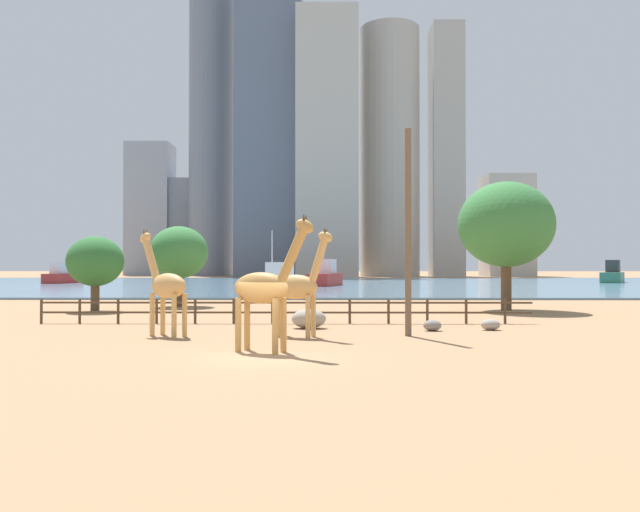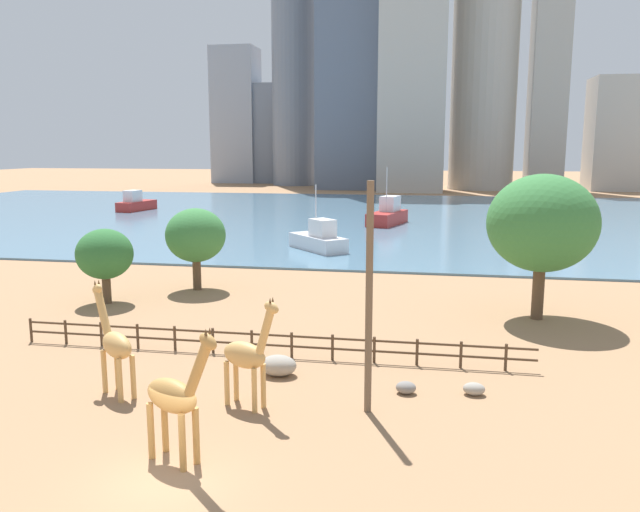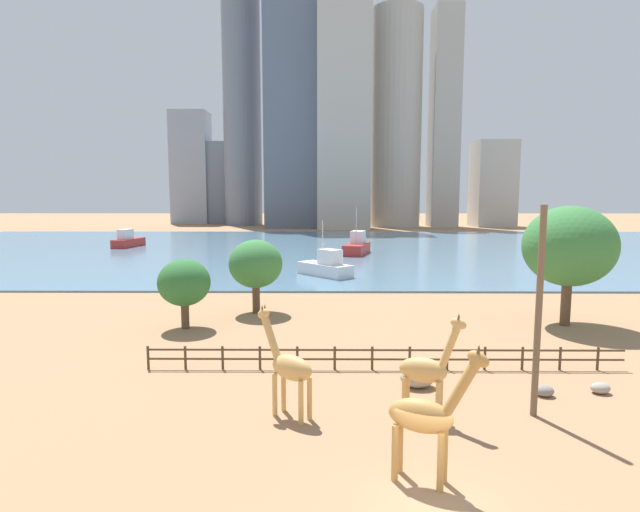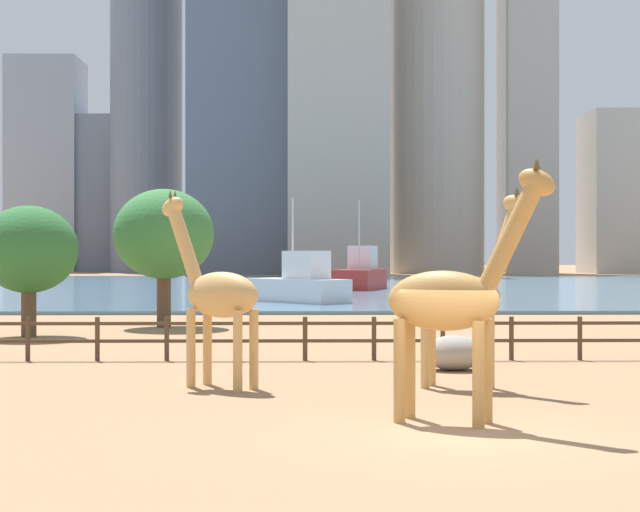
# 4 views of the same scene
# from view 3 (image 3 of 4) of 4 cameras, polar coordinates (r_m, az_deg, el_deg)

# --- Properties ---
(ground_plane) EXTENTS (400.00, 400.00, 0.00)m
(ground_plane) POSITION_cam_3_polar(r_m,az_deg,el_deg) (94.97, 2.46, 1.04)
(ground_plane) COLOR #9E7551
(harbor_water) EXTENTS (180.00, 86.00, 0.20)m
(harbor_water) POSITION_cam_3_polar(r_m,az_deg,el_deg) (91.98, 2.53, 0.91)
(harbor_water) COLOR slate
(harbor_water) RESTS_ON ground
(giraffe_tall) EXTENTS (2.79, 1.59, 4.70)m
(giraffe_tall) POSITION_cam_3_polar(r_m,az_deg,el_deg) (21.96, 12.08, -12.62)
(giraffe_tall) COLOR tan
(giraffe_tall) RESTS_ON ground
(giraffe_companion) EXTENTS (3.19, 1.89, 4.88)m
(giraffe_companion) POSITION_cam_3_polar(r_m,az_deg,el_deg) (17.42, 12.03, -17.48)
(giraffe_companion) COLOR #C18C47
(giraffe_companion) RESTS_ON ground
(giraffe_young) EXTENTS (2.79, 2.27, 4.74)m
(giraffe_young) POSITION_cam_3_polar(r_m,az_deg,el_deg) (21.82, -3.60, -12.50)
(giraffe_young) COLOR tan
(giraffe_young) RESTS_ON ground
(utility_pole) EXTENTS (0.28, 0.28, 9.10)m
(utility_pole) POSITION_cam_3_polar(r_m,az_deg,el_deg) (23.15, 23.70, -5.94)
(utility_pole) COLOR brown
(utility_pole) RESTS_ON ground
(boulder_near_fence) EXTENTS (1.69, 1.27, 0.95)m
(boulder_near_fence) POSITION_cam_3_polar(r_m,az_deg,el_deg) (25.97, 11.05, -13.50)
(boulder_near_fence) COLOR gray
(boulder_near_fence) RESTS_ON ground
(boulder_by_pole) EXTENTS (0.92, 0.70, 0.53)m
(boulder_by_pole) POSITION_cam_3_polar(r_m,az_deg,el_deg) (28.28, 29.38, -13.01)
(boulder_by_pole) COLOR gray
(boulder_by_pole) RESTS_ON ground
(boulder_small) EXTENTS (0.86, 0.70, 0.53)m
(boulder_small) POSITION_cam_3_polar(r_m,az_deg,el_deg) (26.74, 24.29, -13.86)
(boulder_small) COLOR gray
(boulder_small) RESTS_ON ground
(enclosure_fence) EXTENTS (26.12, 0.14, 1.30)m
(enclosure_fence) POSITION_cam_3_polar(r_m,az_deg,el_deg) (27.99, 6.79, -11.30)
(enclosure_fence) COLOR #4C3826
(enclosure_fence) RESTS_ON ground
(tree_left_large) EXTENTS (6.49, 6.49, 8.80)m
(tree_left_large) POSITION_cam_3_polar(r_m,az_deg,el_deg) (40.44, 26.59, 0.98)
(tree_left_large) COLOR brown
(tree_left_large) RESTS_ON ground
(tree_center_broad) EXTENTS (4.35, 4.35, 6.00)m
(tree_center_broad) POSITION_cam_3_polar(r_m,az_deg,el_deg) (40.70, -7.36, -0.93)
(tree_center_broad) COLOR brown
(tree_center_broad) RESTS_ON ground
(tree_right_tall) EXTENTS (3.73, 3.73, 5.03)m
(tree_right_tall) POSITION_cam_3_polar(r_m,az_deg,el_deg) (36.92, -15.27, -2.99)
(tree_right_tall) COLOR brown
(tree_right_tall) RESTS_ON ground
(boat_ferry) EXTENTS (3.85, 7.95, 3.35)m
(boat_ferry) POSITION_cam_3_polar(r_m,az_deg,el_deg) (99.54, -21.10, 1.63)
(boat_ferry) COLOR #B22D28
(boat_ferry) RESTS_ON harbor_water
(boat_sailboat) EXTENTS (5.18, 8.96, 7.61)m
(boat_sailboat) POSITION_cam_3_polar(r_m,az_deg,el_deg) (81.60, 4.24, 1.13)
(boat_sailboat) COLOR #B22D28
(boat_sailboat) RESTS_ON harbor_water
(boat_tug) EXTENTS (6.81, 8.87, 3.72)m
(boat_tug) POSITION_cam_3_polar(r_m,az_deg,el_deg) (110.55, 29.01, 1.76)
(boat_tug) COLOR #337259
(boat_tug) RESTS_ON harbor_water
(boat_barge) EXTENTS (6.79, 7.13, 6.52)m
(boat_barge) POSITION_cam_3_polar(r_m,az_deg,el_deg) (58.64, 0.66, -1.23)
(boat_barge) COLOR silver
(boat_barge) RESTS_ON harbor_water
(skyline_tower_needle) EXTENTS (17.09, 15.79, 88.99)m
(skyline_tower_needle) POSITION_cam_3_polar(r_m,az_deg,el_deg) (162.51, -3.08, 19.18)
(skyline_tower_needle) COLOR slate
(skyline_tower_needle) RESTS_ON ground
(skyline_block_central) EXTENTS (16.00, 16.00, 67.11)m
(skyline_block_central) POSITION_cam_3_polar(r_m,az_deg,el_deg) (165.10, 8.67, 15.06)
(skyline_block_central) COLOR #ADA89E
(skyline_block_central) RESTS_ON ground
(skyline_tower_glass) EXTENTS (11.70, 13.03, 28.87)m
(skyline_tower_glass) POSITION_cam_3_polar(r_m,az_deg,el_deg) (186.58, -11.48, 8.13)
(skyline_tower_glass) COLOR slate
(skyline_tower_glass) RESTS_ON ground
(skyline_block_left) EXTENTS (12.38, 12.39, 27.23)m
(skyline_block_left) POSITION_cam_3_polar(r_m,az_deg,el_deg) (171.96, 19.15, 7.76)
(skyline_block_left) COLOR #B7B2A8
(skyline_block_left) RESTS_ON ground
(skyline_block_right) EXTENTS (8.23, 10.16, 67.14)m
(skyline_block_right) POSITION_cam_3_polar(r_m,az_deg,el_deg) (166.36, 14.03, 14.88)
(skyline_block_right) COLOR #ADA89E
(skyline_block_right) RESTS_ON ground
(skyline_tower_short) EXTENTS (12.92, 11.18, 39.55)m
(skyline_tower_short) POSITION_cam_3_polar(r_m,az_deg,el_deg) (187.20, -14.49, 9.69)
(skyline_tower_short) COLOR #939EAD
(skyline_tower_short) RESTS_ON ground
(skyline_block_wide) EXTENTS (12.63, 12.63, 95.67)m
(skyline_block_wide) POSITION_cam_3_polar(r_m,az_deg,el_deg) (177.60, -8.95, 19.14)
(skyline_block_wide) COLOR slate
(skyline_block_wide) RESTS_ON ground
(skyline_tower_far) EXTENTS (15.29, 14.32, 66.75)m
(skyline_tower_far) POSITION_cam_3_polar(r_m,az_deg,el_deg) (152.20, 2.70, 15.78)
(skyline_tower_far) COLOR #B7B2A8
(skyline_tower_far) RESTS_ON ground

